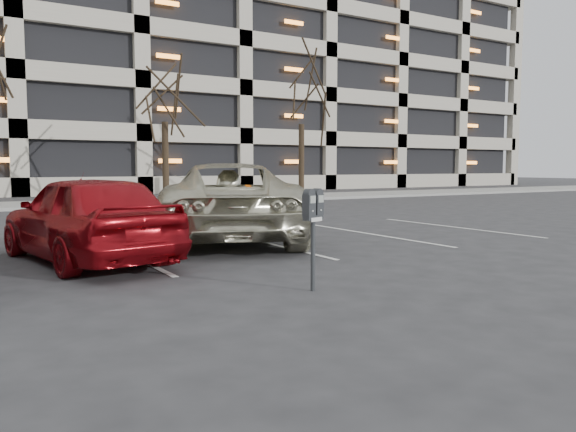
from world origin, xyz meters
name	(u,v)px	position (x,y,z in m)	size (l,w,h in m)	color
ground	(254,265)	(0.00, 0.00, 0.00)	(140.00, 140.00, 0.00)	#28282B
sidewalk	(70,204)	(0.00, 16.00, 0.06)	(80.00, 4.00, 0.12)	gray
stall_lines	(126,253)	(-1.40, 2.30, 0.01)	(16.90, 5.20, 0.00)	silver
parking_garage	(189,66)	(12.00, 33.84, 9.26)	(52.00, 20.00, 19.00)	black
tree_c	(164,72)	(4.00, 16.00, 5.60)	(3.41, 3.41, 7.75)	black
tree_d	(302,79)	(11.00, 16.00, 5.87)	(3.57, 3.57, 8.12)	black
parking_meter	(313,214)	(-0.22, -2.01, 0.96)	(0.34, 0.22, 1.25)	black
suv_silver	(227,202)	(0.97, 3.10, 0.81)	(4.61, 6.41, 1.63)	#BDB9A1
car_red	(87,217)	(-2.18, 1.69, 0.73)	(1.72, 4.27, 1.45)	maroon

